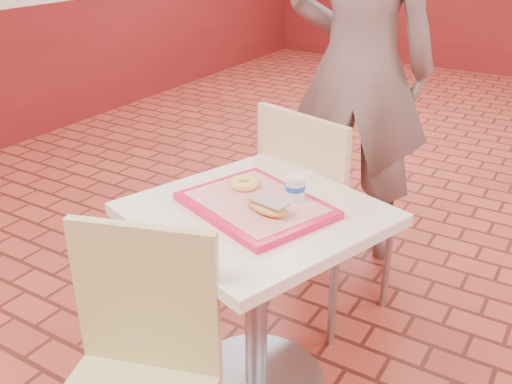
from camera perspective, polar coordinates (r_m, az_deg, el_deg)
The scene contains 8 objects.
main_table at distance 1.96m, azimuth 0.00°, elevation -8.04°, with size 0.71×0.71×0.75m.
chair_main_front at distance 1.62m, azimuth -12.03°, elevation -17.40°, with size 0.52×0.52×0.89m.
chair_main_back at distance 2.34m, azimuth 6.23°, elevation -1.49°, with size 0.53×0.53×0.95m.
customer at distance 2.78m, azimuth 10.25°, elevation 12.14°, with size 0.70×0.46×1.92m, color #6F5A56.
serving_tray at distance 1.83m, azimuth -0.00°, elevation -1.31°, with size 0.45×0.35×0.03m.
ring_donut at distance 1.91m, azimuth -1.17°, elevation 0.92°, with size 0.10×0.10×0.03m, color #ECC956.
long_john_donut at distance 1.74m, azimuth 1.11°, elevation -1.52°, with size 0.15×0.09×0.04m.
paper_cup at distance 1.82m, azimuth 3.93°, elevation 0.40°, with size 0.06×0.06×0.08m.
Camera 1 is at (-0.15, -1.96, 1.58)m, focal length 40.00 mm.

